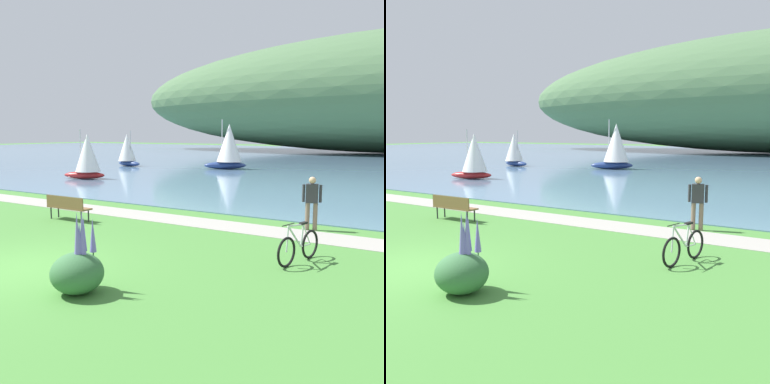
{
  "view_description": "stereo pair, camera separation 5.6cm",
  "coord_description": "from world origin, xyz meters",
  "views": [
    {
      "loc": [
        8.66,
        -6.2,
        3.1
      ],
      "look_at": [
        0.31,
        7.0,
        1.0
      ],
      "focal_mm": 41.7,
      "sensor_mm": 36.0,
      "label": 1
    },
    {
      "loc": [
        8.7,
        -6.17,
        3.1
      ],
      "look_at": [
        0.31,
        7.0,
        1.0
      ],
      "focal_mm": 41.7,
      "sensor_mm": 36.0,
      "label": 2
    }
  ],
  "objects": [
    {
      "name": "ground_plane",
      "position": [
        0.0,
        0.0,
        0.0
      ],
      "size": [
        200.0,
        200.0,
        0.0
      ],
      "primitive_type": "plane",
      "color": "#478438"
    },
    {
      "name": "bay_water",
      "position": [
        0.0,
        48.5,
        0.02
      ],
      "size": [
        180.0,
        80.0,
        0.04
      ],
      "primitive_type": "cube",
      "color": "#5B7F9E",
      "rests_on": "ground"
    },
    {
      "name": "shoreline_path",
      "position": [
        0.0,
        6.71,
        0.01
      ],
      "size": [
        60.0,
        1.5,
        0.01
      ],
      "primitive_type": "cube",
      "color": "#A39E93",
      "rests_on": "ground"
    },
    {
      "name": "park_bench_near_camera",
      "position": [
        -3.33,
        4.54,
        0.52
      ],
      "size": [
        1.8,
        0.48,
        0.88
      ],
      "color": "brown",
      "rests_on": "ground"
    },
    {
      "name": "bicycle_leaning_near_bench",
      "position": [
        5.28,
        3.89,
        0.4
      ],
      "size": [
        0.44,
        1.74,
        1.01
      ],
      "color": "black",
      "rests_on": "ground"
    },
    {
      "name": "person_at_shoreline",
      "position": [
        4.42,
        7.6,
        0.98
      ],
      "size": [
        0.59,
        0.32,
        1.71
      ],
      "color": "#72604C",
      "rests_on": "ground"
    },
    {
      "name": "echium_bush_closest_to_camera",
      "position": [
        2.35,
        -0.36,
        0.45
      ],
      "size": [
        1.03,
        1.03,
        1.62
      ],
      "color": "#386B3D",
      "rests_on": "ground"
    },
    {
      "name": "sailboat_nearest_to_shore",
      "position": [
        -8.69,
        26.94,
        1.98
      ],
      "size": [
        3.51,
        2.91,
        4.11
      ],
      "color": "navy",
      "rests_on": "bay_water"
    },
    {
      "name": "sailboat_mid_bay",
      "position": [
        -18.09,
        25.06,
        1.55
      ],
      "size": [
        2.82,
        1.86,
        3.21
      ],
      "color": "navy",
      "rests_on": "bay_water"
    },
    {
      "name": "sailboat_toward_hillside",
      "position": [
        -12.87,
        14.91,
        1.57
      ],
      "size": [
        2.85,
        2.18,
        3.26
      ],
      "color": "#B22323",
      "rests_on": "bay_water"
    }
  ]
}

